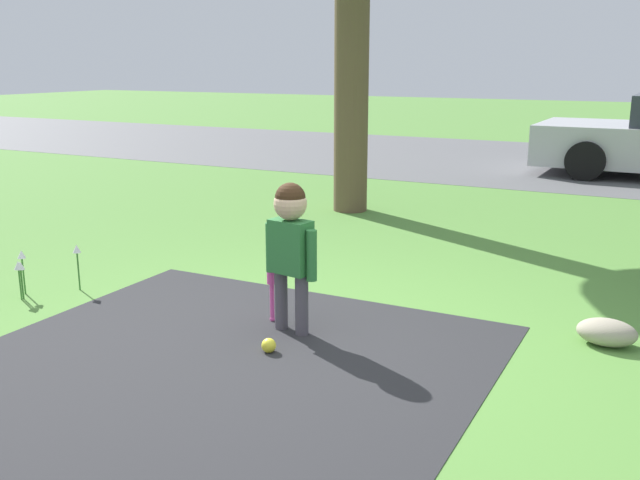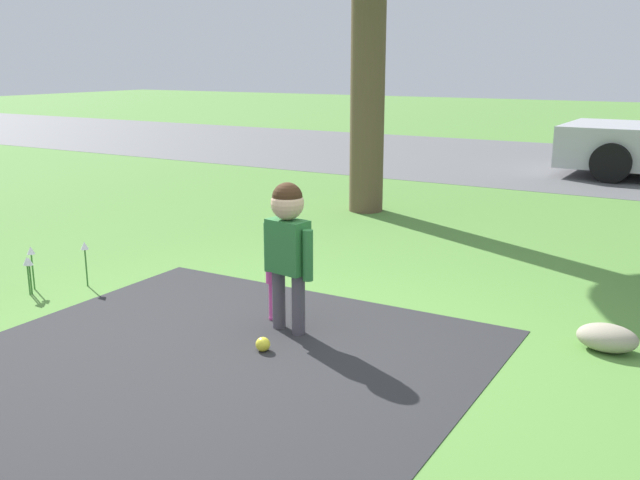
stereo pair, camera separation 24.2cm
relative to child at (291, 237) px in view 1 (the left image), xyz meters
The scene contains 7 objects.
ground_plane 0.71m from the child, 46.53° to the right, with size 60.00×60.00×0.00m, color #518438.
street_strip 8.92m from the child, 88.55° to the left, with size 40.00×6.00×0.01m.
child is the anchor object (origin of this frame).
baseball_bat 0.32m from the child, 153.30° to the left, with size 0.06×0.06×0.62m.
sports_ball 0.69m from the child, 82.63° to the right, with size 0.09×0.09×0.09m.
flower_bed 2.07m from the child, behind, with size 0.35×0.42×0.35m.
edging_rock 2.02m from the child, 20.56° to the left, with size 0.36×0.25×0.16m.
Camera 1 is at (1.90, -3.50, 1.68)m, focal length 40.00 mm.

